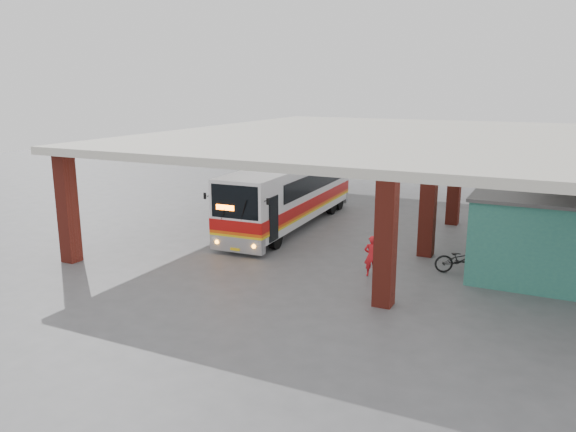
{
  "coord_description": "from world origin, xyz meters",
  "views": [
    {
      "loc": [
        7.66,
        -19.44,
        6.86
      ],
      "look_at": [
        -1.86,
        0.0,
        1.8
      ],
      "focal_mm": 35.0,
      "sensor_mm": 36.0,
      "label": 1
    }
  ],
  "objects_px": {
    "motorcycle": "(462,259)",
    "pedestrian": "(372,256)",
    "red_chair": "(486,238)",
    "coach_bus": "(290,193)"
  },
  "relations": [
    {
      "from": "motorcycle",
      "to": "pedestrian",
      "type": "xyz_separation_m",
      "value": [
        -2.93,
        -1.81,
        0.23
      ]
    },
    {
      "from": "motorcycle",
      "to": "red_chair",
      "type": "bearing_deg",
      "value": -28.87
    },
    {
      "from": "coach_bus",
      "to": "red_chair",
      "type": "xyz_separation_m",
      "value": [
        9.29,
        0.31,
        -1.25
      ]
    },
    {
      "from": "motorcycle",
      "to": "pedestrian",
      "type": "relative_size",
      "value": 1.32
    },
    {
      "from": "motorcycle",
      "to": "pedestrian",
      "type": "bearing_deg",
      "value": 98.62
    },
    {
      "from": "pedestrian",
      "to": "red_chair",
      "type": "height_order",
      "value": "pedestrian"
    },
    {
      "from": "motorcycle",
      "to": "coach_bus",
      "type": "bearing_deg",
      "value": 44.73
    },
    {
      "from": "motorcycle",
      "to": "red_chair",
      "type": "relative_size",
      "value": 2.25
    },
    {
      "from": "motorcycle",
      "to": "red_chair",
      "type": "distance_m",
      "value": 3.96
    },
    {
      "from": "motorcycle",
      "to": "pedestrian",
      "type": "height_order",
      "value": "pedestrian"
    }
  ]
}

